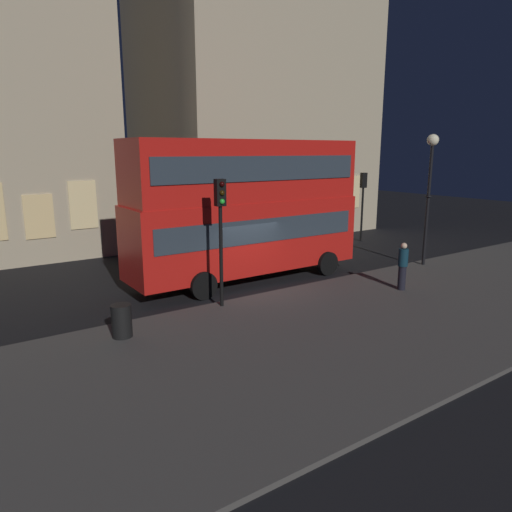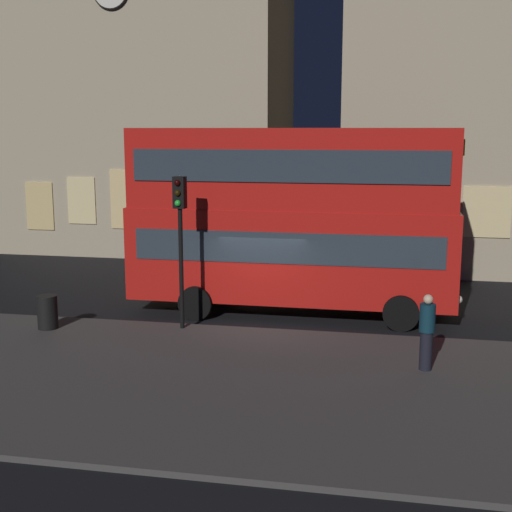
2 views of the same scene
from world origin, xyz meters
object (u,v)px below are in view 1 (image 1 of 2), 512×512
at_px(traffic_light_far_side, 363,192).
at_px(litter_bin, 122,321).
at_px(pedestrian, 403,266).
at_px(traffic_light_near_kerb, 221,216).
at_px(street_lamp, 430,171).
at_px(double_decker_bus, 246,205).

xyz_separation_m(traffic_light_far_side, litter_bin, (-16.51, -6.64, -2.25)).
xyz_separation_m(traffic_light_far_side, pedestrian, (-6.45, -8.07, -1.81)).
distance_m(traffic_light_near_kerb, traffic_light_far_side, 14.19).
height_order(traffic_light_far_side, litter_bin, traffic_light_far_side).
bearing_deg(street_lamp, traffic_light_near_kerb, 179.16).
distance_m(double_decker_bus, street_lamp, 8.35).
bearing_deg(double_decker_bus, street_lamp, -19.21).
bearing_deg(street_lamp, double_decker_bus, 160.82).
relative_size(street_lamp, litter_bin, 6.21).
height_order(double_decker_bus, pedestrian, double_decker_bus).
height_order(double_decker_bus, traffic_light_near_kerb, double_decker_bus).
distance_m(traffic_light_near_kerb, pedestrian, 7.10).
bearing_deg(traffic_light_near_kerb, pedestrian, -13.57).
height_order(traffic_light_far_side, street_lamp, street_lamp).
distance_m(double_decker_bus, traffic_light_near_kerb, 3.69).
bearing_deg(pedestrian, litter_bin, -179.51).
relative_size(double_decker_bus, litter_bin, 10.57).
bearing_deg(traffic_light_far_side, traffic_light_near_kerb, 37.63).
bearing_deg(double_decker_bus, traffic_light_far_side, 18.13).
bearing_deg(litter_bin, double_decker_bus, 27.62).
xyz_separation_m(street_lamp, litter_bin, (-14.09, -0.57, -3.70)).
xyz_separation_m(double_decker_bus, traffic_light_far_side, (10.23, 3.35, -0.25)).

